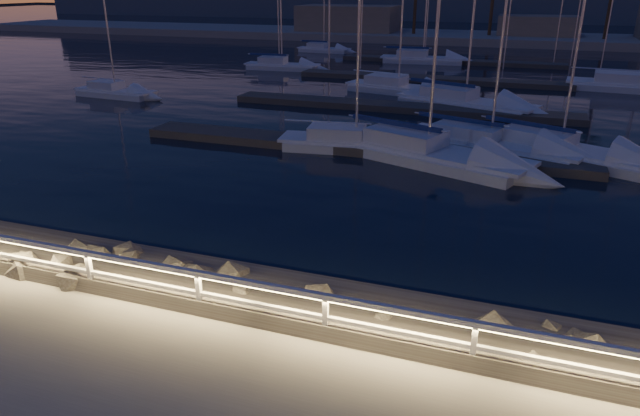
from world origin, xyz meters
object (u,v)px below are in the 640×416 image
Objects in this scene: guard_rail at (157,275)px; sailboat_e at (114,91)px; sailboat_i at (280,65)px; sailboat_j at (396,87)px; sailboat_m at (323,49)px; sailboat_b at (352,141)px; sailboat_n at (421,58)px; sailboat_l at (635,85)px; sailboat_d at (556,148)px; sailboat_g at (462,101)px; sailboat_h at (486,142)px; sailboat_c at (423,150)px.

guard_rail is 4.14× the size of sailboat_e.
sailboat_e reaches higher than guard_rail.
sailboat_e is 0.90× the size of sailboat_i.
sailboat_e is 0.80× the size of sailboat_j.
sailboat_b is at bearing -65.70° from sailboat_m.
sailboat_m is at bearing 151.17° from sailboat_n.
sailboat_j reaches higher than sailboat_b.
sailboat_j is at bearing -153.52° from sailboat_l.
sailboat_i is (5.78, 16.44, 0.03)m from sailboat_e.
sailboat_i is 14.77m from sailboat_m.
sailboat_d is at bearing -53.41° from sailboat_m.
sailboat_g reaches higher than sailboat_e.
sailboat_n reaches higher than guard_rail.
sailboat_i is (-20.27, 22.00, 0.00)m from sailboat_h.
sailboat_i is 29.50m from sailboat_l.
guard_rail is 2.79× the size of sailboat_c.
sailboat_n is (11.49, 9.13, 0.03)m from sailboat_i.
sailboat_i is at bearing -178.32° from sailboat_l.
sailboat_m is (-18.70, 39.46, -0.07)m from sailboat_c.
sailboat_b reaches higher than guard_rail.
sailboat_l is (29.46, -1.55, 0.04)m from sailboat_i.
guard_rail is at bearing -92.25° from sailboat_d.
sailboat_g is 1.08× the size of sailboat_n.
sailboat_c is 1.08× the size of sailboat_d.
sailboat_h is 15.68m from sailboat_j.
sailboat_d is 33.36m from sailboat_n.
sailboat_e is 38.26m from sailboat_l.
sailboat_c reaches higher than sailboat_i.
sailboat_j is 26.77m from sailboat_m.
sailboat_b is 21.33m from sailboat_e.
sailboat_c is 0.94× the size of sailboat_l.
guard_rail is 49.49m from sailboat_n.
sailboat_e is (-23.50, 8.28, -0.07)m from sailboat_c.
sailboat_n is (17.27, 25.57, 0.06)m from sailboat_e.
sailboat_e is 0.73× the size of sailboat_h.
guard_rail is at bearing -82.10° from sailboat_c.
guard_rail is 4.16× the size of sailboat_m.
sailboat_j is (-5.22, 4.03, -0.02)m from sailboat_g.
sailboat_m is 0.74× the size of sailboat_n.
sailboat_l is at bearing 83.36° from sailboat_c.
sailboat_n reaches higher than sailboat_j.
sailboat_c is at bearing -71.07° from sailboat_g.
sailboat_b is at bearing -72.25° from sailboat_j.
sailboat_j reaches higher than sailboat_m.
sailboat_g reaches higher than sailboat_m.
sailboat_h reaches higher than sailboat_i.
sailboat_c reaches higher than sailboat_j.
sailboat_h reaches higher than guard_rail.
sailboat_j is (-1.53, 32.06, -0.93)m from guard_rail.
sailboat_m is 13.68m from sailboat_n.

